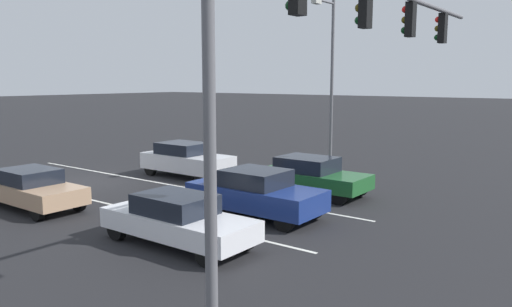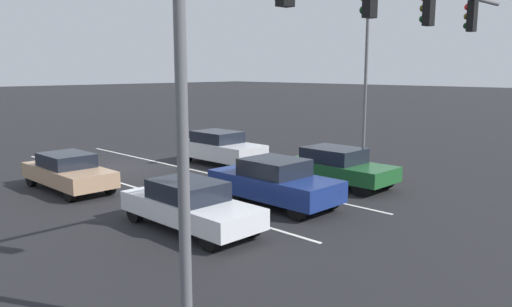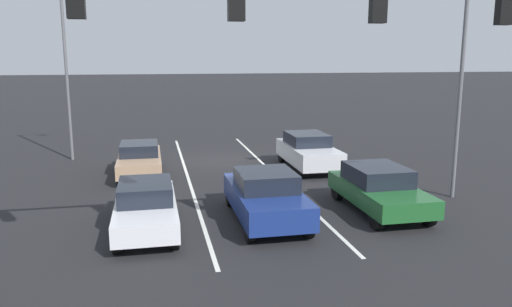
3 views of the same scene
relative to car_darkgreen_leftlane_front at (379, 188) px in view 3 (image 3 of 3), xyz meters
The scene contains 11 objects.
ground_plane 9.87m from the car_darkgreen_leftlane_front, 66.79° to the right, with size 240.00×240.00×0.00m, color black.
lane_stripe_left_divider 6.14m from the car_darkgreen_leftlane_front, 70.23° to the right, with size 0.12×18.61×0.01m, color silver.
lane_stripe_center_divider 8.12m from the car_darkgreen_leftlane_front, 45.24° to the right, with size 0.12×18.61×0.01m, color silver.
car_darkgreen_leftlane_front is the anchor object (origin of this frame).
car_navy_midlane_front 3.78m from the car_darkgreen_leftlane_front, ahead, with size 1.91×4.50×1.54m.
car_white_rightlane_front 7.33m from the car_darkgreen_leftlane_front, ahead, with size 1.70×4.49×1.38m.
car_silver_leftlane_second 6.44m from the car_darkgreen_leftlane_front, 87.24° to the right, with size 1.86×4.36×1.56m.
car_tan_rightlane_second 10.12m from the car_darkgreen_leftlane_front, 41.14° to the right, with size 1.73×4.37×1.37m.
traffic_signal_gantry 8.94m from the car_darkgreen_leftlane_front, 36.61° to the left, with size 13.43×0.37×7.09m.
street_lamp_right_shoulder 15.57m from the car_darkgreen_leftlane_front, 44.70° to the right, with size 1.68×0.24×8.19m.
street_lamp_left_shoulder 4.96m from the car_darkgreen_leftlane_front, 162.89° to the right, with size 1.75×0.24×7.81m.
Camera 3 is at (3.19, 23.40, 4.93)m, focal length 35.00 mm.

